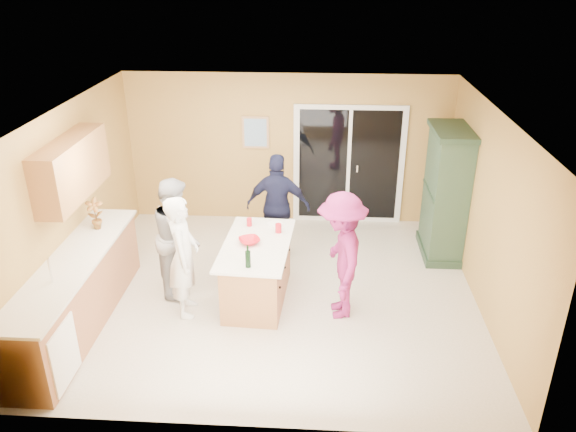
# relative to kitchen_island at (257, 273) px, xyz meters

# --- Properties ---
(floor) EXTENTS (5.50, 5.50, 0.00)m
(floor) POSITION_rel_kitchen_island_xyz_m (0.25, 0.14, -0.40)
(floor) COLOR beige
(floor) RESTS_ON ground
(ceiling) EXTENTS (5.50, 5.00, 0.10)m
(ceiling) POSITION_rel_kitchen_island_xyz_m (0.25, 0.14, 2.20)
(ceiling) COLOR white
(ceiling) RESTS_ON wall_back
(wall_back) EXTENTS (5.50, 0.10, 2.60)m
(wall_back) POSITION_rel_kitchen_island_xyz_m (0.25, 2.64, 0.90)
(wall_back) COLOR #D8B759
(wall_back) RESTS_ON ground
(wall_front) EXTENTS (5.50, 0.10, 2.60)m
(wall_front) POSITION_rel_kitchen_island_xyz_m (0.25, -2.36, 0.90)
(wall_front) COLOR #D8B759
(wall_front) RESTS_ON ground
(wall_left) EXTENTS (0.10, 5.00, 2.60)m
(wall_left) POSITION_rel_kitchen_island_xyz_m (-2.50, 0.14, 0.90)
(wall_left) COLOR #D8B759
(wall_left) RESTS_ON ground
(wall_right) EXTENTS (0.10, 5.00, 2.60)m
(wall_right) POSITION_rel_kitchen_island_xyz_m (3.00, 0.14, 0.90)
(wall_right) COLOR #D8B759
(wall_right) RESTS_ON ground
(left_cabinet_run) EXTENTS (0.65, 3.05, 1.24)m
(left_cabinet_run) POSITION_rel_kitchen_island_xyz_m (-2.19, -0.91, 0.06)
(left_cabinet_run) COLOR #A2633F
(left_cabinet_run) RESTS_ON floor
(upper_cabinets) EXTENTS (0.35, 1.60, 0.75)m
(upper_cabinets) POSITION_rel_kitchen_island_xyz_m (-2.32, -0.06, 1.48)
(upper_cabinets) COLOR #A2633F
(upper_cabinets) RESTS_ON wall_left
(sliding_door) EXTENTS (1.90, 0.07, 2.10)m
(sliding_door) POSITION_rel_kitchen_island_xyz_m (1.30, 2.61, 0.65)
(sliding_door) COLOR silver
(sliding_door) RESTS_ON floor
(framed_picture) EXTENTS (0.46, 0.04, 0.56)m
(framed_picture) POSITION_rel_kitchen_island_xyz_m (-0.30, 2.62, 1.20)
(framed_picture) COLOR tan
(framed_picture) RESTS_ON wall_back
(kitchen_island) EXTENTS (0.96, 1.66, 0.85)m
(kitchen_island) POSITION_rel_kitchen_island_xyz_m (0.00, 0.00, 0.00)
(kitchen_island) COLOR #A2633F
(kitchen_island) RESTS_ON floor
(green_hutch) EXTENTS (0.59, 1.11, 2.05)m
(green_hutch) POSITION_rel_kitchen_island_xyz_m (2.74, 1.49, 0.60)
(green_hutch) COLOR #223826
(green_hutch) RESTS_ON floor
(woman_white) EXTENTS (0.47, 0.65, 1.65)m
(woman_white) POSITION_rel_kitchen_island_xyz_m (-0.90, -0.37, 0.43)
(woman_white) COLOR silver
(woman_white) RESTS_ON floor
(woman_grey) EXTENTS (0.71, 0.87, 1.67)m
(woman_grey) POSITION_rel_kitchen_island_xyz_m (-1.11, 0.18, 0.44)
(woman_grey) COLOR #A1A2A4
(woman_grey) RESTS_ON floor
(woman_navy) EXTENTS (1.01, 0.48, 1.67)m
(woman_navy) POSITION_rel_kitchen_island_xyz_m (0.19, 1.26, 0.44)
(woman_navy) COLOR #1A1A39
(woman_navy) RESTS_ON floor
(woman_magenta) EXTENTS (0.74, 1.16, 1.71)m
(woman_magenta) POSITION_rel_kitchen_island_xyz_m (1.11, -0.28, 0.46)
(woman_magenta) COLOR #901F56
(woman_magenta) RESTS_ON floor
(serving_bowl) EXTENTS (0.37, 0.37, 0.07)m
(serving_bowl) POSITION_rel_kitchen_island_xyz_m (-0.10, 0.01, 0.48)
(serving_bowl) COLOR red
(serving_bowl) RESTS_ON kitchen_island
(tulip_vase) EXTENTS (0.26, 0.20, 0.45)m
(tulip_vase) POSITION_rel_kitchen_island_xyz_m (-2.20, 0.13, 0.77)
(tulip_vase) COLOR red
(tulip_vase) RESTS_ON left_cabinet_run
(tumbler_near) EXTENTS (0.10, 0.10, 0.11)m
(tumbler_near) POSITION_rel_kitchen_island_xyz_m (-0.16, 0.54, 0.51)
(tumbler_near) COLOR red
(tumbler_near) RESTS_ON kitchen_island
(tumbler_far) EXTENTS (0.09, 0.09, 0.13)m
(tumbler_far) POSITION_rel_kitchen_island_xyz_m (0.27, 0.35, 0.51)
(tumbler_far) COLOR red
(tumbler_far) RESTS_ON kitchen_island
(wine_bottle) EXTENTS (0.07, 0.07, 0.30)m
(wine_bottle) POSITION_rel_kitchen_island_xyz_m (-0.03, -0.62, 0.56)
(wine_bottle) COLOR black
(wine_bottle) RESTS_ON kitchen_island
(white_plate) EXTENTS (0.27, 0.27, 0.02)m
(white_plate) POSITION_rel_kitchen_island_xyz_m (0.20, 0.60, 0.46)
(white_plate) COLOR white
(white_plate) RESTS_ON kitchen_island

